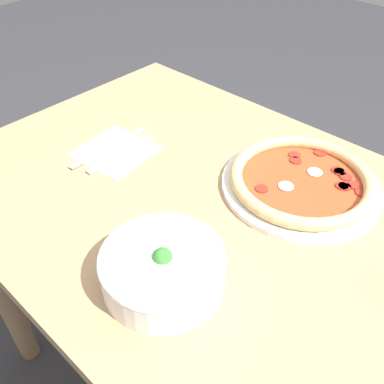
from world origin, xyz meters
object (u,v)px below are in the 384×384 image
(knife, at_px, (113,145))
(bowl, at_px, (163,267))
(pizza, at_px, (301,181))
(fork, at_px, (122,153))

(knife, bearing_deg, bowl, 61.72)
(pizza, xyz_separation_m, knife, (0.40, 0.17, -0.01))
(pizza, bearing_deg, bowl, 84.46)
(pizza, relative_size, fork, 1.71)
(fork, distance_m, knife, 0.04)
(pizza, bearing_deg, knife, 22.53)
(fork, relative_size, knife, 0.86)
(bowl, relative_size, fork, 1.06)
(fork, bearing_deg, bowl, 59.70)
(pizza, xyz_separation_m, fork, (0.36, 0.17, -0.01))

